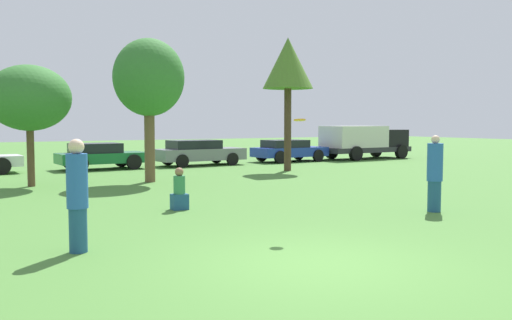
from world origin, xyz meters
TOP-DOWN VIEW (x-y plane):
  - ground_plane at (0.00, 0.00)m, footprint 120.00×120.00m
  - person_thrower at (-3.01, 2.61)m, footprint 0.35×0.35m
  - person_catcher at (5.45, 2.59)m, footprint 0.38×0.38m
  - frisbee at (1.24, 2.27)m, footprint 0.24×0.24m
  - bystander_sitting at (0.18, 6.01)m, footprint 0.39×0.32m
  - tree_1 at (-2.32, 13.19)m, footprint 2.77×2.77m
  - tree_2 at (1.67, 12.55)m, footprint 2.58×2.58m
  - tree_3 at (8.62, 13.94)m, footprint 2.26×2.26m
  - parked_car_green at (1.45, 18.91)m, footprint 4.02×2.13m
  - parked_car_grey at (6.40, 18.80)m, footprint 4.57×2.04m
  - parked_car_blue at (11.87, 18.79)m, footprint 4.24×2.13m
  - delivery_truck_black at (17.08, 18.54)m, footprint 5.96×2.60m

SIDE VIEW (x-z plane):
  - ground_plane at x=0.00m, z-range 0.00..0.00m
  - bystander_sitting at x=0.18m, z-range -0.09..0.97m
  - parked_car_blue at x=11.87m, z-range 0.05..1.26m
  - parked_car_green at x=1.45m, z-range 0.05..1.27m
  - parked_car_grey at x=6.40m, z-range 0.04..1.33m
  - person_catcher at x=5.45m, z-range 0.00..1.87m
  - person_thrower at x=-3.01m, z-range 0.02..1.93m
  - delivery_truck_black at x=17.08m, z-range 0.13..2.11m
  - frisbee at x=1.24m, z-range 2.20..2.26m
  - tree_1 at x=-2.32m, z-range 0.93..5.05m
  - tree_2 at x=1.67m, z-range 1.15..6.37m
  - tree_3 at x=8.62m, z-range 1.76..7.72m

